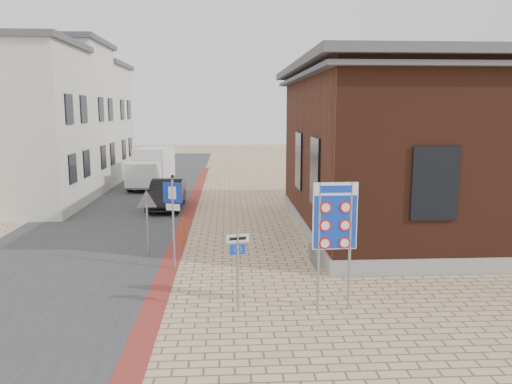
{
  "coord_description": "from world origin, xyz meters",
  "views": [
    {
      "loc": [
        -0.1,
        -13.23,
        4.93
      ],
      "look_at": [
        0.85,
        3.42,
        2.2
      ],
      "focal_mm": 35.0,
      "sensor_mm": 36.0,
      "label": 1
    }
  ],
  "objects_px": {
    "border_sign": "(335,218)",
    "bollard": "(183,231)",
    "box_truck": "(152,168)",
    "parking_sign": "(173,208)",
    "essen_sign": "(238,259)",
    "sedan": "(167,194)"
  },
  "relations": [
    {
      "from": "parking_sign",
      "to": "bollard",
      "type": "relative_size",
      "value": 2.93
    },
    {
      "from": "sedan",
      "to": "box_truck",
      "type": "bearing_deg",
      "value": 104.68
    },
    {
      "from": "sedan",
      "to": "essen_sign",
      "type": "distance_m",
      "value": 13.9
    },
    {
      "from": "sedan",
      "to": "essen_sign",
      "type": "xyz_separation_m",
      "value": [
        3.32,
        -13.49,
        0.63
      ]
    },
    {
      "from": "border_sign",
      "to": "bollard",
      "type": "xyz_separation_m",
      "value": [
        -4.3,
        6.5,
        -1.85
      ]
    },
    {
      "from": "sedan",
      "to": "parking_sign",
      "type": "height_order",
      "value": "parking_sign"
    },
    {
      "from": "box_truck",
      "to": "bollard",
      "type": "height_order",
      "value": "box_truck"
    },
    {
      "from": "border_sign",
      "to": "essen_sign",
      "type": "xyz_separation_m",
      "value": [
        -2.38,
        -0.0,
        -0.97
      ]
    },
    {
      "from": "box_truck",
      "to": "parking_sign",
      "type": "height_order",
      "value": "parking_sign"
    },
    {
      "from": "box_truck",
      "to": "border_sign",
      "type": "height_order",
      "value": "border_sign"
    },
    {
      "from": "box_truck",
      "to": "bollard",
      "type": "distance_m",
      "value": 14.21
    },
    {
      "from": "essen_sign",
      "to": "parking_sign",
      "type": "xyz_separation_m",
      "value": [
        -1.92,
        3.5,
        0.59
      ]
    },
    {
      "from": "border_sign",
      "to": "parking_sign",
      "type": "bearing_deg",
      "value": 138.83
    },
    {
      "from": "essen_sign",
      "to": "parking_sign",
      "type": "relative_size",
      "value": 0.74
    },
    {
      "from": "border_sign",
      "to": "essen_sign",
      "type": "height_order",
      "value": "border_sign"
    },
    {
      "from": "box_truck",
      "to": "sedan",
      "type": "bearing_deg",
      "value": -68.05
    },
    {
      "from": "box_truck",
      "to": "border_sign",
      "type": "bearing_deg",
      "value": -62.31
    },
    {
      "from": "sedan",
      "to": "parking_sign",
      "type": "distance_m",
      "value": 10.16
    },
    {
      "from": "border_sign",
      "to": "parking_sign",
      "type": "xyz_separation_m",
      "value": [
        -4.3,
        3.5,
        -0.38
      ]
    },
    {
      "from": "bollard",
      "to": "box_truck",
      "type": "bearing_deg",
      "value": 102.86
    },
    {
      "from": "border_sign",
      "to": "parking_sign",
      "type": "relative_size",
      "value": 1.14
    },
    {
      "from": "box_truck",
      "to": "bollard",
      "type": "bearing_deg",
      "value": -69.59
    }
  ]
}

